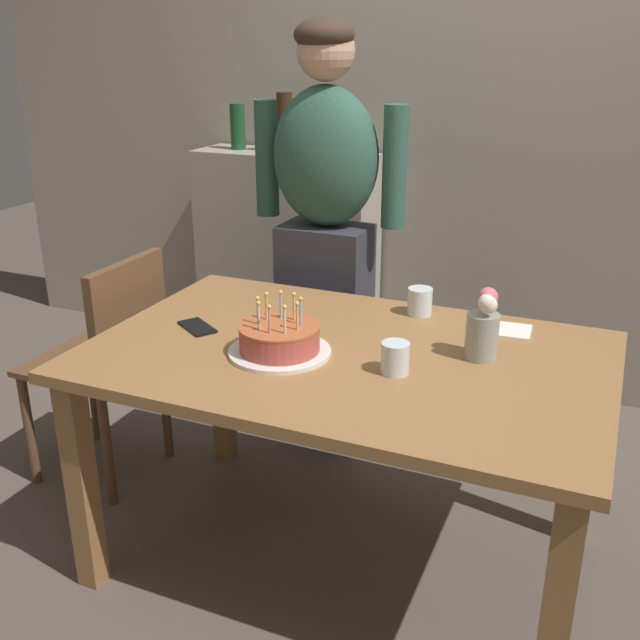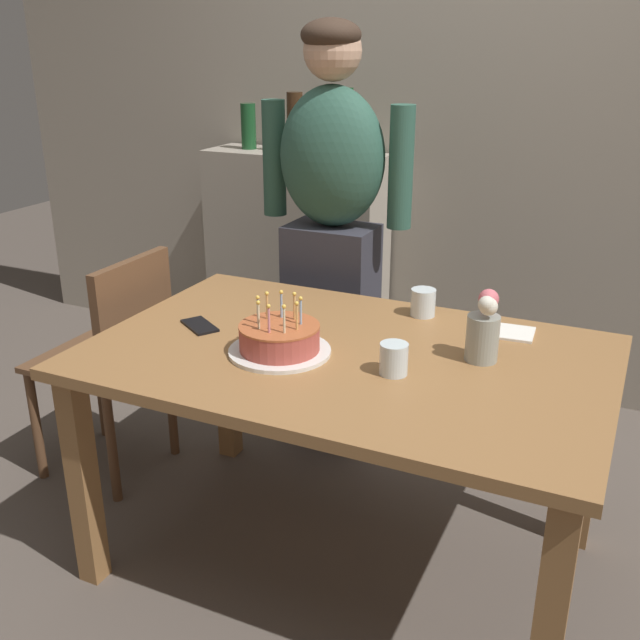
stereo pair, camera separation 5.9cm
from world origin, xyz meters
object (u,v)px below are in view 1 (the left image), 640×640
object	(u,v)px
water_glass_near	(395,358)
dining_chair	(111,352)
napkin_stack	(503,330)
flower_vase	(483,326)
birthday_cake	(280,340)
person_man_bearded	(325,237)
water_glass_far	(420,301)
cell_phone	(197,327)

from	to	relation	value
water_glass_near	dining_chair	xyz separation A→B (m)	(-1.15, 0.21, -0.27)
water_glass_near	napkin_stack	size ratio (longest dim) A/B	0.52
water_glass_near	dining_chair	size ratio (longest dim) A/B	0.10
napkin_stack	flower_vase	world-z (taller)	flower_vase
birthday_cake	napkin_stack	xyz separation A→B (m)	(0.56, 0.43, -0.04)
flower_vase	dining_chair	bearing A→B (deg)	178.93
dining_chair	person_man_bearded	bearing A→B (deg)	133.26
water_glass_near	person_man_bearded	distance (m)	0.96
dining_chair	water_glass_far	bearing A→B (deg)	102.93
napkin_stack	water_glass_far	bearing A→B (deg)	172.04
cell_phone	napkin_stack	distance (m)	0.96
water_glass_far	person_man_bearded	size ratio (longest dim) A/B	0.05
water_glass_near	cell_phone	xyz separation A→B (m)	(-0.67, 0.07, -0.04)
water_glass_far	dining_chair	xyz separation A→B (m)	(-1.09, -0.25, -0.27)
cell_phone	flower_vase	distance (m)	0.88
flower_vase	person_man_bearded	distance (m)	0.95
water_glass_near	napkin_stack	bearing A→B (deg)	62.82
water_glass_far	cell_phone	distance (m)	0.73
napkin_stack	dining_chair	bearing A→B (deg)	-171.27
cell_phone	flower_vase	bearing A→B (deg)	40.84
person_man_bearded	flower_vase	bearing A→B (deg)	140.71
birthday_cake	water_glass_far	xyz separation A→B (m)	(0.28, 0.47, 0.00)
cell_phone	water_glass_near	bearing A→B (deg)	27.09
napkin_stack	person_man_bearded	world-z (taller)	person_man_bearded
person_man_bearded	cell_phone	bearing A→B (deg)	79.53
napkin_stack	person_man_bearded	distance (m)	0.85
birthday_cake	cell_phone	xyz separation A→B (m)	(-0.33, 0.08, -0.04)
water_glass_near	person_man_bearded	bearing A→B (deg)	124.24
water_glass_near	cell_phone	world-z (taller)	water_glass_near
birthday_cake	person_man_bearded	world-z (taller)	person_man_bearded
water_glass_near	flower_vase	world-z (taller)	flower_vase
water_glass_near	flower_vase	distance (m)	0.28
person_man_bearded	napkin_stack	bearing A→B (deg)	154.19
flower_vase	dining_chair	world-z (taller)	flower_vase
water_glass_near	flower_vase	xyz separation A→B (m)	(0.20, 0.19, 0.05)
water_glass_far	napkin_stack	xyz separation A→B (m)	(0.28, -0.04, -0.04)
water_glass_far	birthday_cake	bearing A→B (deg)	-120.85
cell_phone	dining_chair	size ratio (longest dim) A/B	0.17
flower_vase	water_glass_near	bearing A→B (deg)	-136.05
cell_phone	flower_vase	world-z (taller)	flower_vase
water_glass_near	person_man_bearded	size ratio (longest dim) A/B	0.05
water_glass_near	person_man_bearded	xyz separation A→B (m)	(-0.54, 0.79, 0.09)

